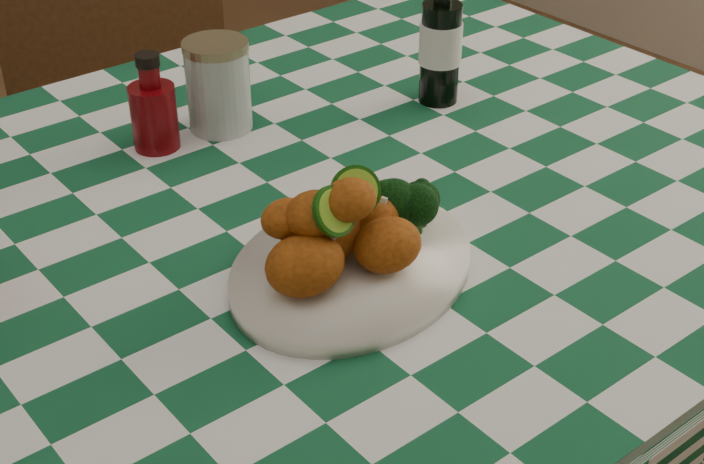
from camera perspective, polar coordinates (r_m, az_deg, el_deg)
plate at (r=1.07m, az=0.00°, el=-2.06°), size 0.37×0.32×0.02m
fried_chicken_pile at (r=1.03m, az=-0.46°, el=0.51°), size 0.16×0.12×0.10m
broccoli_side at (r=1.10m, az=2.95°, el=1.55°), size 0.09×0.09×0.07m
ketchup_bottle at (r=1.33m, az=-11.54°, el=7.44°), size 0.07×0.07×0.13m
mason_jar at (r=1.37m, az=-7.79°, el=8.44°), size 0.10×0.10×0.13m
beer_bottle at (r=1.42m, az=5.21°, el=11.60°), size 0.08×0.08×0.22m
wooden_chair_right at (r=1.97m, az=-12.21°, el=4.52°), size 0.58×0.59×0.99m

